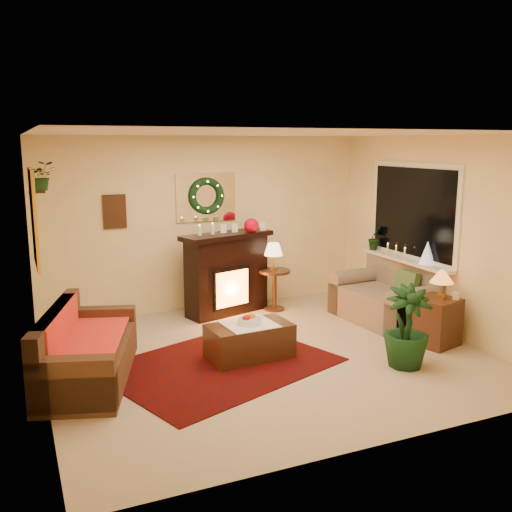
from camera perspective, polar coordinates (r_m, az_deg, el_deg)
name	(u,v)px	position (r m, az deg, el deg)	size (l,w,h in m)	color
floor	(268,355)	(6.92, 1.17, -9.91)	(5.00, 5.00, 0.00)	beige
ceiling	(269,133)	(6.45, 1.26, 12.16)	(5.00, 5.00, 0.00)	white
wall_back	(206,224)	(8.63, -5.03, 3.24)	(5.00, 5.00, 0.00)	#EFD88C
wall_front	(386,296)	(4.66, 12.83, -3.92)	(5.00, 5.00, 0.00)	#EFD88C
wall_left	(37,267)	(5.99, -21.10, -1.05)	(4.50, 4.50, 0.00)	#EFD88C
wall_right	(440,235)	(7.92, 17.90, 2.01)	(4.50, 4.50, 0.00)	#EFD88C
area_rug	(220,365)	(6.64, -3.66, -10.80)	(2.43, 1.82, 0.01)	#610B08
sofa	(88,341)	(6.37, -16.42, -8.18)	(0.80, 1.82, 0.78)	brown
red_throw	(84,335)	(6.49, -16.86, -7.59)	(0.84, 1.36, 0.02)	red
fireplace	(227,277)	(8.43, -2.95, -2.12)	(1.24, 0.39, 1.14)	black
poinsettia	(251,226)	(8.38, -0.47, 3.04)	(0.22, 0.22, 0.22)	red
mantel_candle_a	(200,232)	(8.10, -5.65, 2.42)	(0.06, 0.06, 0.17)	white
mantel_candle_b	(213,230)	(8.22, -4.36, 2.57)	(0.06, 0.06, 0.19)	white
mantel_mirror	(206,197)	(8.57, -5.03, 5.87)	(0.92, 0.02, 0.72)	white
wreath	(207,196)	(8.53, -4.95, 5.98)	(0.55, 0.55, 0.11)	#194719
wall_art	(115,212)	(8.26, -13.95, 4.34)	(0.32, 0.03, 0.48)	#381E11
gold_mirror	(34,218)	(6.21, -21.34, 3.57)	(0.03, 0.84, 1.00)	gold
hanging_plant	(42,190)	(6.94, -20.57, 6.19)	(0.33, 0.28, 0.36)	#194719
loveseat	(385,293)	(8.24, 12.73, -3.62)	(0.88, 1.51, 0.88)	gray
window_frame	(413,212)	(8.30, 15.43, 4.29)	(0.03, 1.86, 1.36)	white
window_glass	(412,212)	(8.29, 15.35, 4.29)	(0.02, 1.70, 1.22)	black
window_sill	(404,260)	(8.34, 14.62, -0.37)	(0.22, 1.86, 0.04)	white
mini_tree	(427,253)	(8.00, 16.76, 0.28)	(0.22, 0.22, 0.33)	white
sill_plant	(375,237)	(8.88, 11.80, 1.86)	(0.26, 0.21, 0.48)	#1A4F19
side_table_round	(275,289)	(8.64, 1.86, -3.32)	(0.48, 0.48, 0.62)	#4E2E21
lamp_cream	(273,254)	(8.47, 1.75, 0.24)	(0.28, 0.28, 0.43)	#FFE39F
end_table_square	(435,324)	(7.54, 17.48, -6.48)	(0.49, 0.49, 0.60)	#532B13
lamp_tiffany	(441,287)	(7.40, 18.03, -3.00)	(0.29, 0.29, 0.43)	#DC5A0D
coffee_table	(249,341)	(6.78, -0.66, -8.47)	(0.97, 0.54, 0.41)	black
fruit_bowl	(249,321)	(6.70, -0.67, -6.54)	(0.27, 0.27, 0.06)	white
floor_palm	(407,328)	(6.67, 14.85, -7.00)	(1.56, 1.56, 2.79)	#14511D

